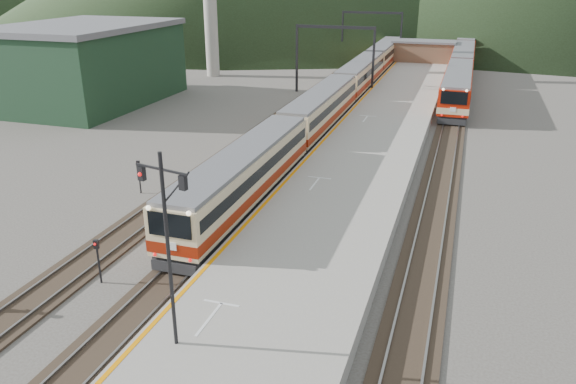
% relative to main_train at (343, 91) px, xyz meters
% --- Properties ---
extents(track_main, '(2.60, 200.00, 0.23)m').
position_rel_main_train_xyz_m(track_main, '(0.00, -7.54, -1.83)').
color(track_main, black).
rests_on(track_main, ground).
extents(track_far, '(2.60, 200.00, 0.23)m').
position_rel_main_train_xyz_m(track_far, '(-5.00, -7.54, -1.83)').
color(track_far, black).
rests_on(track_far, ground).
extents(track_second, '(2.60, 200.00, 0.23)m').
position_rel_main_train_xyz_m(track_second, '(11.50, -7.54, -1.83)').
color(track_second, black).
rests_on(track_second, ground).
extents(platform, '(8.00, 100.00, 1.00)m').
position_rel_main_train_xyz_m(platform, '(5.60, -9.54, -1.40)').
color(platform, gray).
rests_on(platform, ground).
extents(gantry_near, '(9.55, 0.25, 8.00)m').
position_rel_main_train_xyz_m(gantry_near, '(-2.85, 7.46, 3.68)').
color(gantry_near, black).
rests_on(gantry_near, ground).
extents(gantry_far, '(9.55, 0.25, 8.00)m').
position_rel_main_train_xyz_m(gantry_far, '(-2.85, 32.46, 3.68)').
color(gantry_far, black).
rests_on(gantry_far, ground).
extents(warehouse, '(14.50, 20.50, 8.60)m').
position_rel_main_train_xyz_m(warehouse, '(-28.00, -5.54, 2.42)').
color(warehouse, '#17321C').
rests_on(warehouse, ground).
extents(station_shed, '(9.40, 4.40, 3.10)m').
position_rel_main_train_xyz_m(station_shed, '(5.60, 30.46, 0.67)').
color(station_shed, brown).
rests_on(station_shed, platform).
extents(main_train, '(2.74, 75.15, 3.34)m').
position_rel_main_train_xyz_m(main_train, '(0.00, 0.00, 0.00)').
color(main_train, '#D0B787').
rests_on(main_train, track_main).
extents(second_train, '(2.95, 60.44, 3.60)m').
position_rel_main_train_xyz_m(second_train, '(11.50, 25.87, 0.13)').
color(second_train, '#B01906').
rests_on(second_train, track_second).
extents(signal_mast, '(2.16, 0.61, 7.47)m').
position_rel_main_train_xyz_m(signal_mast, '(3.30, -43.33, 3.63)').
color(signal_mast, black).
rests_on(signal_mast, platform).
extents(short_signal_a, '(0.23, 0.18, 2.27)m').
position_rel_main_train_xyz_m(short_signal_a, '(-3.10, -39.05, -0.44)').
color(short_signal_a, black).
rests_on(short_signal_a, ground).
extents(short_signal_b, '(0.27, 0.24, 2.27)m').
position_rel_main_train_xyz_m(short_signal_b, '(-2.62, -17.63, -0.44)').
color(short_signal_b, black).
rests_on(short_signal_b, ground).
extents(short_signal_c, '(0.26, 0.22, 2.27)m').
position_rel_main_train_xyz_m(short_signal_c, '(-7.56, -28.25, -0.44)').
color(short_signal_c, black).
rests_on(short_signal_c, ground).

